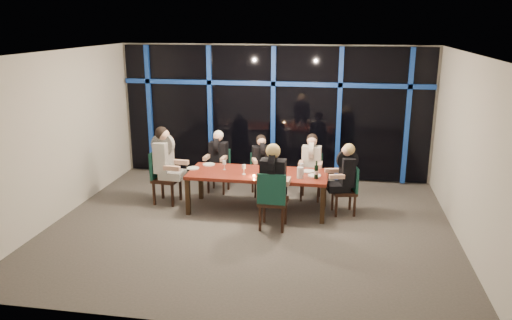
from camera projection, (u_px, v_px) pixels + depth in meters
The scene contains 29 objects.
room at pixel (250, 113), 8.24m from camera, with size 7.04×7.00×3.02m.
window_wall at pixel (274, 111), 11.15m from camera, with size 6.86×0.43×2.94m.
dining_table at pixel (258, 176), 9.36m from camera, with size 2.60×1.00×0.75m.
chair_far_left at pixel (219, 168), 10.51m from camera, with size 0.45×0.45×0.89m.
chair_far_mid at pixel (261, 171), 10.34m from camera, with size 0.51×0.51×0.86m.
chair_far_right at pixel (311, 174), 10.08m from camera, with size 0.44×0.44×0.92m.
chair_end_left at pixel (162, 174), 9.80m from camera, with size 0.53×0.53×1.05m.
chair_end_right at pixel (348, 187), 9.25m from camera, with size 0.51×0.51×0.92m.
chair_near_mid at pixel (272, 198), 8.50m from camera, with size 0.50×0.50×1.04m.
diner_far_left at pixel (218, 152), 10.35m from camera, with size 0.46×0.57×0.87m.
diner_far_mid at pixel (262, 156), 10.18m from camera, with size 0.52×0.59×0.84m.
diner_far_right at pixel (311, 157), 9.90m from camera, with size 0.46×0.57×0.89m.
diner_end_left at pixel (165, 154), 9.67m from camera, with size 0.67×0.55×1.02m.
diner_end_right at pixel (345, 168), 9.15m from camera, with size 0.62×0.52×0.90m.
diner_near_mid at pixel (273, 173), 8.47m from camera, with size 0.52×0.65×1.01m.
plate_far_left at pixel (209, 164), 9.85m from camera, with size 0.24×0.24×0.01m, color white.
plate_far_mid at pixel (267, 167), 9.66m from camera, with size 0.24×0.24×0.01m, color white.
plate_far_right at pixel (309, 171), 9.40m from camera, with size 0.24×0.24×0.01m, color white.
plate_end_left at pixel (193, 168), 9.60m from camera, with size 0.24×0.24×0.01m, color white.
plate_end_right at pixel (315, 175), 9.15m from camera, with size 0.24×0.24×0.01m, color white.
plate_near_mid at pixel (278, 177), 9.07m from camera, with size 0.24×0.24×0.01m, color white.
wine_bottle at pixel (316, 172), 8.95m from camera, with size 0.08×0.08×0.33m.
water_pitcher at pixel (300, 173), 8.99m from camera, with size 0.13×0.11×0.20m.
tea_light at pixel (254, 176), 9.09m from camera, with size 0.05×0.05×0.03m, color #FFA44C.
wine_glass_a at pixel (244, 167), 9.20m from camera, with size 0.07×0.07×0.19m.
wine_glass_b at pixel (267, 163), 9.46m from camera, with size 0.08×0.08×0.20m.
wine_glass_c at pixel (281, 169), 9.10m from camera, with size 0.07×0.07×0.17m.
wine_glass_d at pixel (224, 163), 9.50m from camera, with size 0.07×0.07×0.17m.
wine_glass_e at pixel (302, 166), 9.25m from camera, with size 0.07×0.07×0.19m.
Camera 1 is at (1.47, -8.01, 3.51)m, focal length 35.00 mm.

